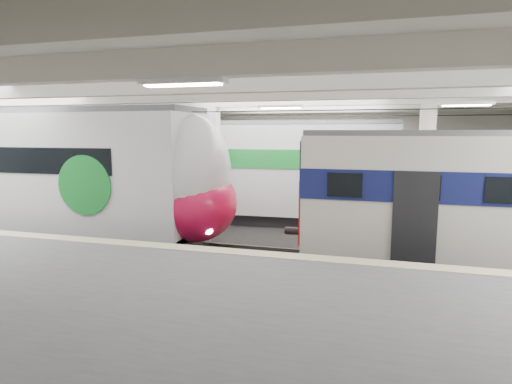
% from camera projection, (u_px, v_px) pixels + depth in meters
% --- Properties ---
extents(station_hall, '(36.00, 24.00, 5.75)m').
position_uv_depth(station_hall, '(251.00, 162.00, 11.78)').
color(station_hall, black).
rests_on(station_hall, ground).
extents(modern_emu, '(15.35, 3.17, 4.88)m').
position_uv_depth(modern_emu, '(54.00, 177.00, 15.72)').
color(modern_emu, silver).
rests_on(modern_emu, ground).
extents(far_train, '(14.31, 3.42, 4.53)m').
position_uv_depth(far_train, '(236.00, 169.00, 19.57)').
color(far_train, silver).
rests_on(far_train, ground).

